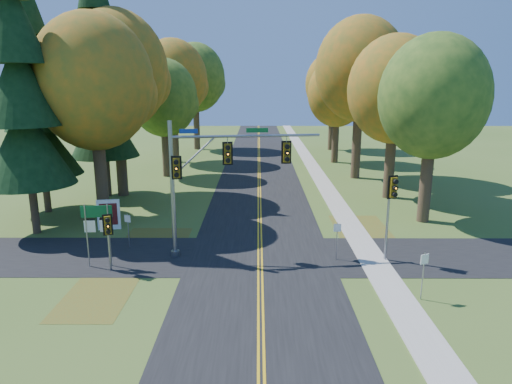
{
  "coord_description": "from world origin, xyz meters",
  "views": [
    {
      "loc": [
        -0.12,
        -22.13,
        9.57
      ],
      "look_at": [
        -0.24,
        4.14,
        3.2
      ],
      "focal_mm": 32.0,
      "sensor_mm": 36.0,
      "label": 1
    }
  ],
  "objects_px": {
    "traffic_mast": "(210,170)",
    "east_signal_pole": "(391,197)",
    "info_kiosk": "(109,215)",
    "route_sign_cluster": "(97,223)"
  },
  "relations": [
    {
      "from": "east_signal_pole",
      "to": "traffic_mast",
      "type": "bearing_deg",
      "value": 156.91
    },
    {
      "from": "route_sign_cluster",
      "to": "info_kiosk",
      "type": "distance_m",
      "value": 6.57
    },
    {
      "from": "route_sign_cluster",
      "to": "east_signal_pole",
      "type": "bearing_deg",
      "value": -2.73
    },
    {
      "from": "route_sign_cluster",
      "to": "info_kiosk",
      "type": "bearing_deg",
      "value": 98.07
    },
    {
      "from": "east_signal_pole",
      "to": "route_sign_cluster",
      "type": "distance_m",
      "value": 15.51
    },
    {
      "from": "traffic_mast",
      "to": "route_sign_cluster",
      "type": "bearing_deg",
      "value": -171.21
    },
    {
      "from": "traffic_mast",
      "to": "route_sign_cluster",
      "type": "height_order",
      "value": "traffic_mast"
    },
    {
      "from": "traffic_mast",
      "to": "east_signal_pole",
      "type": "relative_size",
      "value": 1.72
    },
    {
      "from": "east_signal_pole",
      "to": "info_kiosk",
      "type": "height_order",
      "value": "east_signal_pole"
    },
    {
      "from": "traffic_mast",
      "to": "east_signal_pole",
      "type": "height_order",
      "value": "traffic_mast"
    }
  ]
}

